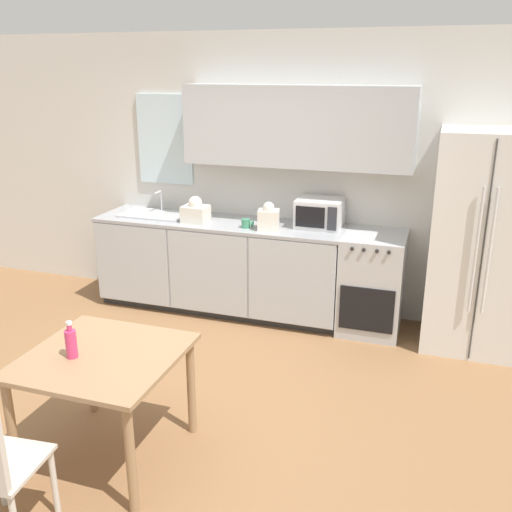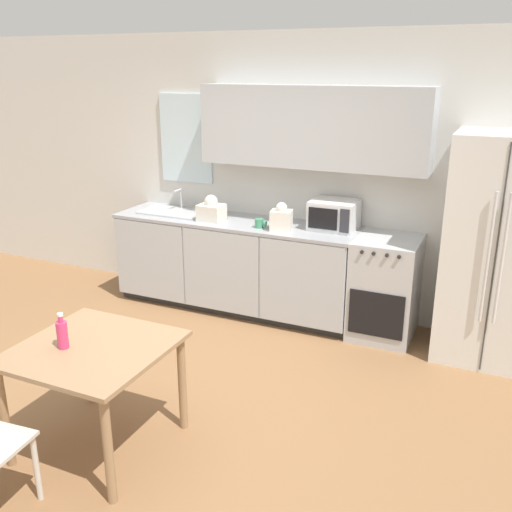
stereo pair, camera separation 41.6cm
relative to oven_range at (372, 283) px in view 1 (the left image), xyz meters
name	(u,v)px [view 1 (the left image)]	position (x,y,z in m)	size (l,w,h in m)	color
ground_plane	(181,407)	(-1.13, -1.78, -0.46)	(12.00, 12.00, 0.00)	olive
wall_back	(273,165)	(-1.07, 0.31, 0.99)	(12.00, 0.38, 2.70)	silver
kitchen_counter	(220,265)	(-1.52, 0.00, 0.01)	(2.49, 0.66, 0.93)	#333333
oven_range	(372,283)	(0.00, 0.00, 0.00)	(0.56, 0.65, 0.93)	#B7BABC
refrigerator	(480,243)	(0.89, -0.03, 0.48)	(0.82, 0.73, 1.90)	silver
kitchen_sink	(155,214)	(-2.23, 0.01, 0.48)	(0.68, 0.40, 0.23)	#B7BABC
microwave	(320,213)	(-0.54, 0.10, 0.60)	(0.42, 0.37, 0.27)	silver
coffee_mug	(247,223)	(-1.18, -0.15, 0.51)	(0.11, 0.08, 0.09)	#3F8C66
grocery_bag_0	(269,218)	(-0.97, -0.15, 0.58)	(0.22, 0.20, 0.26)	silver
grocery_bag_1	(195,211)	(-1.72, -0.11, 0.57)	(0.25, 0.21, 0.26)	silver
dining_table	(104,370)	(-1.32, -2.40, 0.15)	(0.91, 0.91, 0.72)	#997551
drink_bottle	(71,343)	(-1.47, -2.49, 0.35)	(0.07, 0.07, 0.23)	#DB386B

